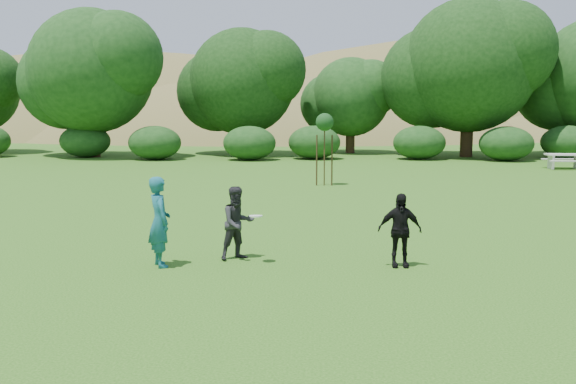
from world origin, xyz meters
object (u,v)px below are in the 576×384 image
(player_teal, at_px, (159,222))
(player_grey, at_px, (238,223))
(player_black, at_px, (400,230))
(sapling, at_px, (325,124))
(picnic_table, at_px, (564,159))

(player_teal, relative_size, player_grey, 1.18)
(player_teal, height_order, player_grey, player_teal)
(player_teal, distance_m, player_black, 4.69)
(player_grey, distance_m, player_black, 3.27)
(player_black, relative_size, sapling, 0.51)
(player_grey, distance_m, picnic_table, 24.16)
(player_teal, height_order, picnic_table, player_teal)
(player_black, bearing_deg, player_teal, 179.57)
(player_teal, height_order, sapling, sapling)
(player_grey, bearing_deg, picnic_table, 20.96)
(player_teal, bearing_deg, player_grey, -95.20)
(player_black, bearing_deg, sapling, 93.26)
(player_grey, height_order, sapling, sapling)
(player_teal, xyz_separation_m, picnic_table, (15.51, 20.30, -0.37))
(player_black, height_order, picnic_table, player_black)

